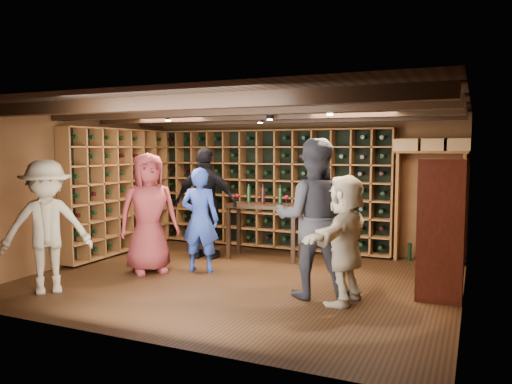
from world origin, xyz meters
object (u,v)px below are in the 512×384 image
at_px(guest_red_floral, 149,213).
at_px(guest_beige, 345,239).
at_px(man_blue_shirt, 200,220).
at_px(guest_khaki, 47,227).
at_px(guest_woman_black, 206,203).
at_px(display_cabinet, 441,232).
at_px(man_grey_suit, 313,218).
at_px(tasting_table, 265,211).

height_order(guest_red_floral, guest_beige, guest_red_floral).
distance_m(man_blue_shirt, guest_beige, 2.52).
bearing_deg(guest_khaki, man_blue_shirt, 6.45).
bearing_deg(guest_woman_black, man_blue_shirt, 106.46).
bearing_deg(man_blue_shirt, display_cabinet, 166.39).
xyz_separation_m(man_grey_suit, guest_red_floral, (-2.68, 0.18, -0.10)).
height_order(display_cabinet, guest_red_floral, guest_red_floral).
bearing_deg(guest_red_floral, man_blue_shirt, -21.41).
bearing_deg(guest_khaki, display_cabinet, -28.04).
relative_size(guest_red_floral, guest_beige, 1.16).
relative_size(guest_red_floral, guest_woman_black, 0.96).
bearing_deg(guest_woman_black, tasting_table, -163.07).
bearing_deg(display_cabinet, guest_khaki, -159.31).
bearing_deg(guest_red_floral, man_grey_suit, -54.22).
distance_m(display_cabinet, guest_red_floral, 4.20).
xyz_separation_m(guest_khaki, tasting_table, (1.81, 3.09, -0.05)).
distance_m(man_blue_shirt, guest_red_floral, 0.79).
distance_m(man_blue_shirt, man_grey_suit, 2.08).
bearing_deg(tasting_table, man_grey_suit, -57.57).
height_order(man_grey_suit, guest_red_floral, man_grey_suit).
bearing_deg(tasting_table, display_cabinet, -29.53).
bearing_deg(guest_beige, guest_woman_black, -108.85).
relative_size(display_cabinet, man_blue_shirt, 1.08).
relative_size(man_grey_suit, guest_woman_black, 1.06).
xyz_separation_m(guest_red_floral, tasting_table, (1.23, 1.65, -0.09)).
bearing_deg(man_blue_shirt, guest_red_floral, 15.58).
bearing_deg(display_cabinet, guest_red_floral, -175.07).
distance_m(display_cabinet, guest_khaki, 5.09).
bearing_deg(guest_woman_black, guest_khaki, 63.92).
xyz_separation_m(guest_woman_black, tasting_table, (0.93, 0.43, -0.14)).
xyz_separation_m(man_blue_shirt, guest_beige, (2.43, -0.65, -0.01)).
xyz_separation_m(man_grey_suit, guest_beige, (0.44, -0.09, -0.22)).
height_order(guest_woman_black, guest_khaki, guest_woman_black).
distance_m(guest_red_floral, guest_woman_black, 1.26).
bearing_deg(guest_khaki, guest_red_floral, 19.32).
distance_m(display_cabinet, man_grey_suit, 1.61).
relative_size(man_blue_shirt, guest_woman_black, 0.84).
bearing_deg(man_blue_shirt, man_grey_suit, 151.00).
height_order(man_blue_shirt, guest_beige, man_blue_shirt).
bearing_deg(tasting_table, guest_red_floral, -132.62).
height_order(guest_khaki, guest_beige, guest_khaki).
distance_m(man_blue_shirt, guest_khaki, 2.21).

